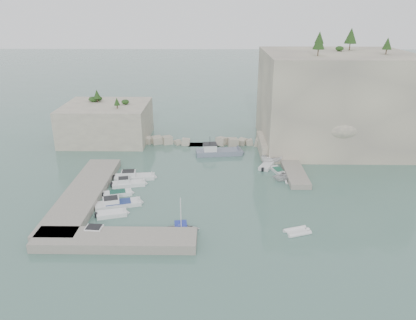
{
  "coord_description": "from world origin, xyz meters",
  "views": [
    {
      "loc": [
        0.83,
        -51.01,
        24.88
      ],
      "look_at": [
        0.0,
        6.0,
        3.0
      ],
      "focal_mm": 35.0,
      "sensor_mm": 36.0,
      "label": 1
    }
  ],
  "objects_px": {
    "motorboat_e": "(112,216)",
    "inflatable_dinghy": "(297,233)",
    "motorboat_a": "(135,179)",
    "tender_east_c": "(267,167)",
    "motorboat_d": "(118,206)",
    "motorboat_b": "(129,186)",
    "motorboat_f": "(102,237)",
    "rowboat": "(181,233)",
    "tender_east_b": "(278,172)",
    "work_boat": "(219,154)",
    "tender_east_a": "(283,180)",
    "tender_east_d": "(274,163)",
    "motorboat_c": "(118,195)"
  },
  "relations": [
    {
      "from": "motorboat_b",
      "to": "rowboat",
      "type": "distance_m",
      "value": 15.7
    },
    {
      "from": "motorboat_b",
      "to": "tender_east_b",
      "type": "distance_m",
      "value": 23.3
    },
    {
      "from": "work_boat",
      "to": "motorboat_e",
      "type": "bearing_deg",
      "value": -128.8
    },
    {
      "from": "motorboat_b",
      "to": "inflatable_dinghy",
      "type": "height_order",
      "value": "motorboat_b"
    },
    {
      "from": "tender_east_d",
      "to": "tender_east_b",
      "type": "bearing_deg",
      "value": 164.99
    },
    {
      "from": "motorboat_e",
      "to": "tender_east_a",
      "type": "xyz_separation_m",
      "value": [
        23.3,
        11.33,
        0.0
      ]
    },
    {
      "from": "motorboat_c",
      "to": "work_boat",
      "type": "height_order",
      "value": "work_boat"
    },
    {
      "from": "tender_east_b",
      "to": "work_boat",
      "type": "bearing_deg",
      "value": 31.96
    },
    {
      "from": "work_boat",
      "to": "tender_east_d",
      "type": "bearing_deg",
      "value": -31.4
    },
    {
      "from": "motorboat_c",
      "to": "tender_east_b",
      "type": "xyz_separation_m",
      "value": [
        23.6,
        8.58,
        0.0
      ]
    },
    {
      "from": "motorboat_a",
      "to": "motorboat_e",
      "type": "distance_m",
      "value": 11.71
    },
    {
      "from": "motorboat_d",
      "to": "inflatable_dinghy",
      "type": "distance_m",
      "value": 23.3
    },
    {
      "from": "tender_east_d",
      "to": "tender_east_a",
      "type": "bearing_deg",
      "value": 166.99
    },
    {
      "from": "rowboat",
      "to": "motorboat_a",
      "type": "bearing_deg",
      "value": 20.58
    },
    {
      "from": "rowboat",
      "to": "inflatable_dinghy",
      "type": "bearing_deg",
      "value": -96.99
    },
    {
      "from": "motorboat_d",
      "to": "tender_east_c",
      "type": "height_order",
      "value": "motorboat_d"
    },
    {
      "from": "motorboat_a",
      "to": "tender_east_c",
      "type": "bearing_deg",
      "value": 8.0
    },
    {
      "from": "motorboat_a",
      "to": "tender_east_b",
      "type": "height_order",
      "value": "motorboat_a"
    },
    {
      "from": "motorboat_a",
      "to": "rowboat",
      "type": "bearing_deg",
      "value": -67.99
    },
    {
      "from": "tender_east_a",
      "to": "inflatable_dinghy",
      "type": "bearing_deg",
      "value": 166.88
    },
    {
      "from": "tender_east_a",
      "to": "tender_east_c",
      "type": "xyz_separation_m",
      "value": [
        -1.66,
        5.59,
        0.0
      ]
    },
    {
      "from": "motorboat_e",
      "to": "tender_east_b",
      "type": "height_order",
      "value": "same"
    },
    {
      "from": "motorboat_f",
      "to": "inflatable_dinghy",
      "type": "height_order",
      "value": "motorboat_f"
    },
    {
      "from": "motorboat_c",
      "to": "tender_east_a",
      "type": "bearing_deg",
      "value": -3.8
    },
    {
      "from": "tender_east_b",
      "to": "work_boat",
      "type": "xyz_separation_m",
      "value": [
        -9.27,
        8.17,
        0.0
      ]
    },
    {
      "from": "motorboat_c",
      "to": "tender_east_a",
      "type": "relative_size",
      "value": 1.28
    },
    {
      "from": "motorboat_f",
      "to": "tender_east_c",
      "type": "relative_size",
      "value": 1.2
    },
    {
      "from": "motorboat_d",
      "to": "tender_east_b",
      "type": "relative_size",
      "value": 1.72
    },
    {
      "from": "motorboat_b",
      "to": "motorboat_f",
      "type": "xyz_separation_m",
      "value": [
        -0.32,
        -14.12,
        0.0
      ]
    },
    {
      "from": "motorboat_a",
      "to": "work_boat",
      "type": "bearing_deg",
      "value": 33.96
    },
    {
      "from": "motorboat_e",
      "to": "tender_east_c",
      "type": "distance_m",
      "value": 27.47
    },
    {
      "from": "work_boat",
      "to": "motorboat_b",
      "type": "bearing_deg",
      "value": -142.31
    },
    {
      "from": "inflatable_dinghy",
      "to": "motorboat_f",
      "type": "bearing_deg",
      "value": 163.69
    },
    {
      "from": "tender_east_a",
      "to": "work_boat",
      "type": "distance_m",
      "value": 14.78
    },
    {
      "from": "motorboat_d",
      "to": "tender_east_c",
      "type": "xyz_separation_m",
      "value": [
        21.42,
        14.25,
        0.0
      ]
    },
    {
      "from": "motorboat_c",
      "to": "tender_east_a",
      "type": "height_order",
      "value": "tender_east_a"
    },
    {
      "from": "motorboat_c",
      "to": "inflatable_dinghy",
      "type": "distance_m",
      "value": 25.12
    },
    {
      "from": "motorboat_e",
      "to": "inflatable_dinghy",
      "type": "distance_m",
      "value": 22.92
    },
    {
      "from": "motorboat_e",
      "to": "tender_east_d",
      "type": "distance_m",
      "value": 29.52
    },
    {
      "from": "motorboat_e",
      "to": "work_boat",
      "type": "height_order",
      "value": "work_boat"
    },
    {
      "from": "motorboat_f",
      "to": "work_boat",
      "type": "bearing_deg",
      "value": 67.86
    },
    {
      "from": "motorboat_c",
      "to": "work_boat",
      "type": "relative_size",
      "value": 0.48
    },
    {
      "from": "motorboat_a",
      "to": "motorboat_c",
      "type": "distance_m",
      "value": 5.97
    },
    {
      "from": "rowboat",
      "to": "tender_east_b",
      "type": "height_order",
      "value": "rowboat"
    },
    {
      "from": "motorboat_b",
      "to": "rowboat",
      "type": "bearing_deg",
      "value": -68.4
    },
    {
      "from": "motorboat_d",
      "to": "tender_east_c",
      "type": "distance_m",
      "value": 25.73
    },
    {
      "from": "motorboat_e",
      "to": "motorboat_c",
      "type": "bearing_deg",
      "value": 79.89
    },
    {
      "from": "motorboat_c",
      "to": "motorboat_f",
      "type": "xyz_separation_m",
      "value": [
        0.59,
        -10.87,
        0.0
      ]
    },
    {
      "from": "inflatable_dinghy",
      "to": "motorboat_e",
      "type": "bearing_deg",
      "value": 151.09
    },
    {
      "from": "motorboat_d",
      "to": "rowboat",
      "type": "height_order",
      "value": "motorboat_d"
    }
  ]
}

